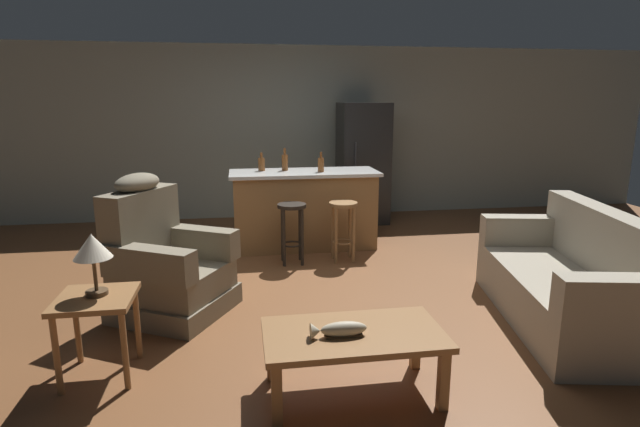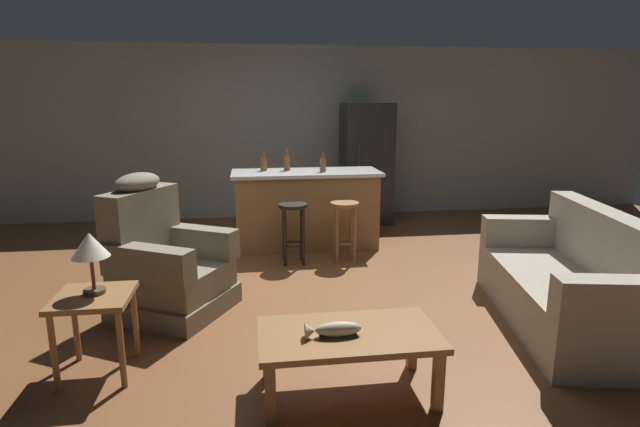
{
  "view_description": "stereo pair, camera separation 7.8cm",
  "coord_description": "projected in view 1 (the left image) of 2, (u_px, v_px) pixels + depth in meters",
  "views": [
    {
      "loc": [
        -0.75,
        -4.63,
        1.8
      ],
      "look_at": [
        -0.03,
        -0.1,
        0.75
      ],
      "focal_mm": 28.0,
      "sensor_mm": 36.0,
      "label": 1
    },
    {
      "loc": [
        -0.67,
        -4.64,
        1.8
      ],
      "look_at": [
        -0.03,
        -0.1,
        0.75
      ],
      "focal_mm": 28.0,
      "sensor_mm": 36.0,
      "label": 2
    }
  ],
  "objects": [
    {
      "name": "refrigerator",
      "position": [
        363.0,
        163.0,
        7.39
      ],
      "size": [
        0.7,
        0.69,
        1.76
      ],
      "color": "black",
      "rests_on": "ground_plane"
    },
    {
      "name": "couch",
      "position": [
        570.0,
        283.0,
        4.06
      ],
      "size": [
        1.19,
        2.03,
        0.94
      ],
      "rotation": [
        0.0,
        0.0,
        2.95
      ],
      "color": "#9E937F",
      "rests_on": "ground_plane"
    },
    {
      "name": "bottle_tall_green",
      "position": [
        321.0,
        164.0,
        6.01
      ],
      "size": [
        0.08,
        0.08,
        0.24
      ],
      "color": "brown",
      "rests_on": "kitchen_island"
    },
    {
      "name": "ground_plane",
      "position": [
        322.0,
        284.0,
        4.97
      ],
      "size": [
        12.0,
        12.0,
        0.0
      ],
      "color": "brown"
    },
    {
      "name": "table_lamp",
      "position": [
        92.0,
        249.0,
        3.17
      ],
      "size": [
        0.24,
        0.24,
        0.41
      ],
      "color": "#4C3823",
      "rests_on": "end_table"
    },
    {
      "name": "back_wall",
      "position": [
        289.0,
        133.0,
        7.69
      ],
      "size": [
        12.0,
        0.05,
        2.6
      ],
      "color": "#939E93",
      "rests_on": "ground_plane"
    },
    {
      "name": "kitchen_island",
      "position": [
        304.0,
        209.0,
        6.17
      ],
      "size": [
        1.8,
        0.7,
        0.95
      ],
      "color": "olive",
      "rests_on": "ground_plane"
    },
    {
      "name": "bottle_short_amber",
      "position": [
        285.0,
        162.0,
        6.11
      ],
      "size": [
        0.08,
        0.08,
        0.27
      ],
      "color": "brown",
      "rests_on": "kitchen_island"
    },
    {
      "name": "bottle_wine_dark",
      "position": [
        262.0,
        164.0,
        6.09
      ],
      "size": [
        0.08,
        0.08,
        0.22
      ],
      "color": "brown",
      "rests_on": "kitchen_island"
    },
    {
      "name": "end_table",
      "position": [
        97.0,
        310.0,
        3.24
      ],
      "size": [
        0.48,
        0.48,
        0.56
      ],
      "color": "olive",
      "rests_on": "ground_plane"
    },
    {
      "name": "recliner_near_lamp",
      "position": [
        165.0,
        265.0,
        4.25
      ],
      "size": [
        1.14,
        1.14,
        1.2
      ],
      "rotation": [
        0.0,
        0.0,
        -0.51
      ],
      "color": "#756B56",
      "rests_on": "ground_plane"
    },
    {
      "name": "coffee_table",
      "position": [
        353.0,
        340.0,
        3.05
      ],
      "size": [
        1.1,
        0.6,
        0.42
      ],
      "color": "olive",
      "rests_on": "ground_plane"
    },
    {
      "name": "bar_stool_left",
      "position": [
        292.0,
        222.0,
        5.53
      ],
      "size": [
        0.32,
        0.32,
        0.68
      ],
      "color": "black",
      "rests_on": "ground_plane"
    },
    {
      "name": "fish_figurine",
      "position": [
        338.0,
        330.0,
        2.96
      ],
      "size": [
        0.34,
        0.1,
        0.1
      ],
      "color": "#4C3823",
      "rests_on": "coffee_table"
    },
    {
      "name": "bar_stool_right",
      "position": [
        343.0,
        220.0,
        5.62
      ],
      "size": [
        0.32,
        0.32,
        0.68
      ],
      "color": "olive",
      "rests_on": "ground_plane"
    }
  ]
}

